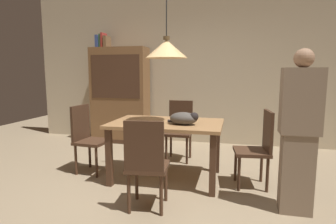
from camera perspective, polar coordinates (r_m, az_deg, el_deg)
The scene contains 15 objects.
ground at distance 3.28m, azimuth -3.59°, elevation -16.79°, with size 10.00×10.00×0.00m, color #998466.
back_wall at distance 5.56m, azimuth 4.33°, elevation 8.80°, with size 6.40×0.10×2.90m, color beige.
dining_table at distance 3.59m, azimuth -0.30°, elevation -3.64°, with size 1.40×0.90×0.75m.
chair_right_side at distance 3.54m, azimuth 17.89°, elevation -6.46°, with size 0.44×0.44×0.93m.
chair_left_side at distance 4.03m, azimuth -16.09°, elevation -4.63°, with size 0.44×0.44×0.93m.
chair_near_front at distance 2.80m, azimuth -4.44°, elevation -9.94°, with size 0.44×0.44×0.93m.
chair_far_back at distance 4.46m, azimuth 2.38°, elevation -3.13°, with size 0.40×0.40×0.93m.
cat_sleeping at distance 3.39m, azimuth 3.36°, elevation -1.28°, with size 0.39×0.25×0.16m.
pendant_lamp at distance 3.52m, azimuth -0.31°, elevation 12.73°, with size 0.52×0.52×1.30m.
hutch_bookcase at distance 5.63m, azimuth -9.67°, elevation 2.99°, with size 1.12×0.45×1.85m.
book_blue_wide at distance 5.82m, azimuth -13.86°, elevation 13.70°, with size 0.06×0.24×0.24m, color #384C93.
book_green_slim at distance 5.79m, azimuth -13.35°, elevation 13.84°, with size 0.03×0.20×0.26m, color #427A4C.
book_red_tall at distance 5.77m, azimuth -12.90°, elevation 13.97°, with size 0.04×0.22×0.28m, color #B73833.
book_brown_thick at distance 5.74m, azimuth -12.28°, elevation 13.72°, with size 0.06×0.24×0.22m, color brown.
person_standing at distance 2.97m, azimuth 25.06°, elevation -3.84°, with size 0.36×0.22×1.60m.
Camera 1 is at (0.88, -2.84, 1.38)m, focal length 30.02 mm.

